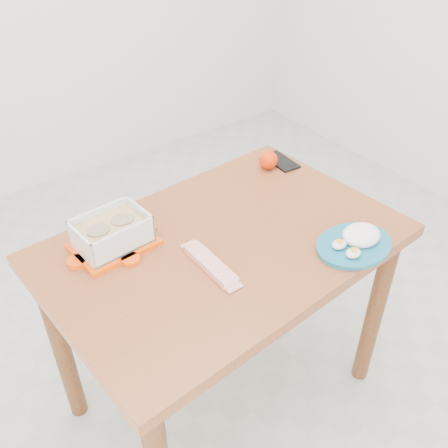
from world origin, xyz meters
TOP-DOWN VIEW (x-y plane):
  - ground at (0.00, 0.00)m, footprint 3.50×3.50m
  - dining_table at (-0.13, -0.16)m, footprint 1.10×0.78m
  - food_container at (-0.41, 0.01)m, footprint 0.24×0.19m
  - orange_fruit at (0.25, 0.09)m, footprint 0.07×0.07m
  - rice_plate at (0.17, -0.41)m, footprint 0.24×0.24m
  - candy_bar at (-0.23, -0.23)m, footprint 0.05×0.20m
  - smartphone at (0.32, 0.10)m, footprint 0.08×0.15m

SIDE VIEW (x-z plane):
  - ground at x=0.00m, z-range 0.00..0.00m
  - dining_table at x=-0.13m, z-range 0.26..1.01m
  - smartphone at x=0.32m, z-range 0.75..0.76m
  - candy_bar at x=-0.23m, z-range 0.75..0.77m
  - rice_plate at x=0.17m, z-range 0.74..0.80m
  - orange_fruit at x=0.25m, z-range 0.75..0.82m
  - food_container at x=-0.41m, z-range 0.75..0.85m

